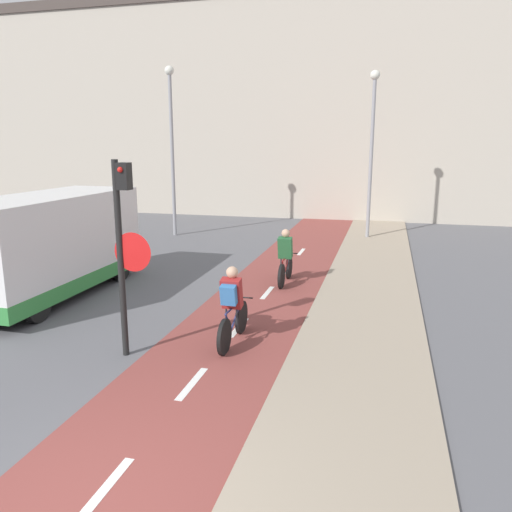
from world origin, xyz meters
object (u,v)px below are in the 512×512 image
cyclist_near (232,308)px  street_lamp_sidewalk (372,137)px  traffic_light_pole (123,239)px  van (50,247)px  street_lamp_far (172,134)px  cyclist_far (285,259)px

cyclist_near → street_lamp_sidewalk: bearing=80.5°
traffic_light_pole → van: size_ratio=0.64×
traffic_light_pole → cyclist_near: (1.60, 0.93, -1.38)m
street_lamp_far → cyclist_far: (5.81, -6.01, -3.36)m
street_lamp_far → traffic_light_pole: bearing=-70.0°
traffic_light_pole → cyclist_far: (1.72, 5.22, -1.43)m
traffic_light_pole → street_lamp_sidewalk: street_lamp_sidewalk is taller
street_lamp_far → cyclist_far: 9.01m
traffic_light_pole → cyclist_far: 5.68m
street_lamp_sidewalk → cyclist_far: bearing=-104.0°
cyclist_far → cyclist_near: bearing=-91.6°
cyclist_near → street_lamp_far: bearing=118.9°
street_lamp_sidewalk → van: street_lamp_sidewalk is taller
cyclist_far → van: van is taller
cyclist_far → van: (-5.30, -2.47, 0.55)m
street_lamp_sidewalk → cyclist_near: 12.20m
van → traffic_light_pole: bearing=-37.6°
street_lamp_far → van: (0.51, -8.48, -2.82)m
traffic_light_pole → street_lamp_sidewalk: bearing=74.2°
cyclist_near → van: (-5.17, 1.83, 0.50)m
street_lamp_far → cyclist_far: size_ratio=3.96×
traffic_light_pole → street_lamp_far: street_lamp_far is taller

